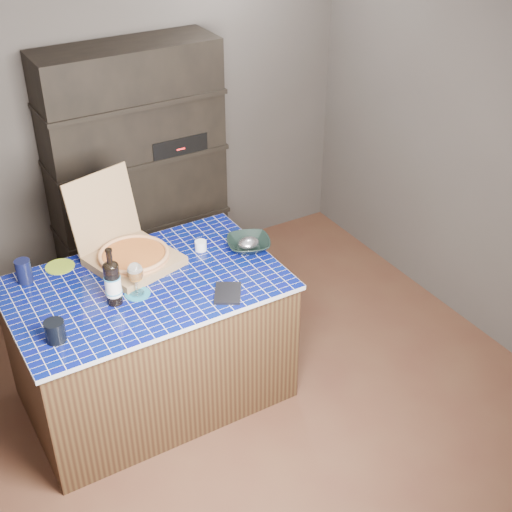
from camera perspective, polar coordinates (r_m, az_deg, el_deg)
room at (r=3.66m, az=-0.85°, el=2.47°), size 3.50×3.50×3.50m
shelving_unit at (r=5.05m, az=-9.44°, el=6.56°), size 1.20×0.41×1.80m
kitchen_island at (r=4.25m, az=-8.40°, el=-6.73°), size 1.52×0.97×0.83m
pizza_box at (r=4.16m, az=-10.00°, el=0.27°), size 0.57×0.63×0.48m
mead_bottle at (r=3.81m, az=-11.40°, el=-2.06°), size 0.09×0.09×0.34m
teal_trivet at (r=3.92m, az=-9.46°, el=-3.00°), size 0.14×0.14×0.01m
wine_glass at (r=3.84m, az=-9.64°, el=-1.36°), size 0.09×0.09×0.20m
tumbler at (r=3.66m, az=-15.78°, el=-5.81°), size 0.10×0.10×0.11m
dvd_case at (r=3.87m, az=-2.27°, el=-2.98°), size 0.22×0.24×0.02m
bowl at (r=4.24m, az=-0.60°, el=0.95°), size 0.33×0.33×0.06m
foil_contents at (r=4.24m, az=-0.60°, el=1.05°), size 0.13×0.11×0.06m
white_jar at (r=4.24m, az=-4.44°, el=0.83°), size 0.07×0.07×0.06m
navy_cup at (r=4.14m, az=-18.09°, el=-1.16°), size 0.09×0.09×0.14m
green_trivet at (r=4.24m, az=-15.41°, el=-0.82°), size 0.17×0.17×0.01m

